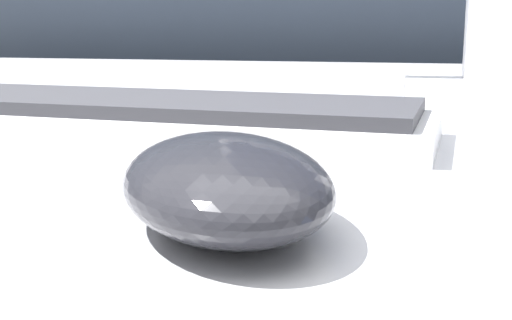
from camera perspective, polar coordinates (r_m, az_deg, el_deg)
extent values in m
cube|color=#333D4C|center=(1.27, 11.61, 7.41)|extent=(5.00, 0.03, 1.40)
ellipsoid|color=#232328|center=(0.25, -1.56, -1.93)|extent=(0.11, 0.14, 0.03)
cube|color=silver|center=(0.46, -8.52, 3.01)|extent=(0.37, 0.14, 0.02)
cube|color=#38383D|center=(0.45, -8.56, 4.51)|extent=(0.35, 0.13, 0.01)
cylinder|color=white|center=(0.66, 19.76, 5.27)|extent=(0.18, 0.18, 0.02)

